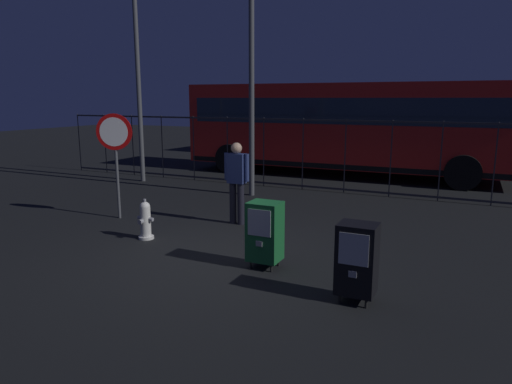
% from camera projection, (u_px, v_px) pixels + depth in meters
% --- Properties ---
extents(ground_plane, '(60.00, 60.00, 0.00)m').
position_uv_depth(ground_plane, '(207.00, 258.00, 7.53)').
color(ground_plane, black).
extents(fire_hydrant, '(0.33, 0.31, 0.75)m').
position_uv_depth(fire_hydrant, '(145.00, 220.00, 8.51)').
color(fire_hydrant, silver).
rests_on(fire_hydrant, ground_plane).
extents(newspaper_box_primary, '(0.48, 0.42, 1.02)m').
position_uv_depth(newspaper_box_primary, '(265.00, 231.00, 7.02)').
color(newspaper_box_primary, black).
rests_on(newspaper_box_primary, ground_plane).
extents(newspaper_box_secondary, '(0.48, 0.42, 1.02)m').
position_uv_depth(newspaper_box_secondary, '(357.00, 259.00, 5.82)').
color(newspaper_box_secondary, black).
rests_on(newspaper_box_secondary, ground_plane).
extents(stop_sign, '(0.71, 0.31, 2.23)m').
position_uv_depth(stop_sign, '(115.00, 144.00, 9.75)').
color(stop_sign, '#4C4F54').
rests_on(stop_sign, ground_plane).
extents(pedestrian, '(0.55, 0.22, 1.67)m').
position_uv_depth(pedestrian, '(237.00, 178.00, 9.42)').
color(pedestrian, black).
rests_on(pedestrian, ground_plane).
extents(fence_barrier, '(18.03, 0.04, 2.00)m').
position_uv_depth(fence_barrier, '(323.00, 155.00, 12.77)').
color(fence_barrier, '#2D2D33').
rests_on(fence_barrier, ground_plane).
extents(bus_near, '(10.53, 2.88, 3.00)m').
position_uv_depth(bus_near, '(346.00, 124.00, 15.37)').
color(bus_near, red).
rests_on(bus_near, ground_plane).
extents(bus_far, '(10.67, 3.47, 3.00)m').
position_uv_depth(bus_far, '(362.00, 118.00, 19.55)').
color(bus_far, '#4C5156').
rests_on(bus_far, ground_plane).
extents(street_light_near_left, '(0.32, 0.32, 8.58)m').
position_uv_depth(street_light_near_left, '(135.00, 17.00, 13.61)').
color(street_light_near_left, '#4C4F54').
rests_on(street_light_near_left, ground_plane).
extents(street_light_near_right, '(0.32, 0.32, 8.59)m').
position_uv_depth(street_light_near_right, '(251.00, 1.00, 11.47)').
color(street_light_near_right, '#4C4F54').
rests_on(street_light_near_right, ground_plane).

